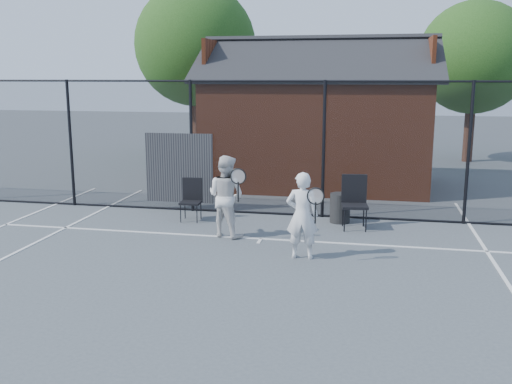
% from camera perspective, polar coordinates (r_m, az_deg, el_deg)
% --- Properties ---
extents(ground, '(80.00, 80.00, 0.00)m').
position_cam_1_polar(ground, '(8.23, -3.49, -10.46)').
color(ground, '#464C50').
rests_on(ground, ground).
extents(court_lines, '(11.02, 18.00, 0.01)m').
position_cam_1_polar(court_lines, '(7.07, -6.32, -14.31)').
color(court_lines, silver).
rests_on(court_lines, ground).
extents(fence, '(22.04, 3.00, 3.00)m').
position_cam_1_polar(fence, '(12.68, 0.87, 4.14)').
color(fence, black).
rests_on(fence, ground).
extents(clubhouse, '(6.50, 4.36, 4.19)m').
position_cam_1_polar(clubhouse, '(16.50, 6.19, 6.34)').
color(clubhouse, brown).
rests_on(clubhouse, ground).
extents(tree_left, '(4.48, 4.48, 6.44)m').
position_cam_1_polar(tree_left, '(21.88, -6.09, 14.37)').
color(tree_left, '#361E15').
rests_on(tree_left, ground).
extents(tree_right, '(3.97, 3.97, 5.70)m').
position_cam_1_polar(tree_right, '(22.16, 20.99, 12.41)').
color(tree_right, '#361E15').
rests_on(tree_right, ground).
extents(player_front, '(0.68, 0.50, 1.50)m').
position_cam_1_polar(player_front, '(9.72, 4.64, -2.35)').
color(player_front, silver).
rests_on(player_front, ground).
extents(player_back, '(0.94, 0.83, 1.59)m').
position_cam_1_polar(player_back, '(11.05, -3.02, -0.41)').
color(player_back, silver).
rests_on(player_back, ground).
extents(chair_left, '(0.45, 0.47, 0.89)m').
position_cam_1_polar(chair_left, '(12.35, -6.56, -0.85)').
color(chair_left, black).
rests_on(chair_left, ground).
extents(chair_right, '(0.58, 0.60, 1.08)m').
position_cam_1_polar(chair_right, '(11.75, 9.84, -1.13)').
color(chair_right, black).
rests_on(chair_right, ground).
extents(waste_bin, '(0.48, 0.48, 0.63)m').
position_cam_1_polar(waste_bin, '(12.30, 8.40, -1.59)').
color(waste_bin, '#252525').
rests_on(waste_bin, ground).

